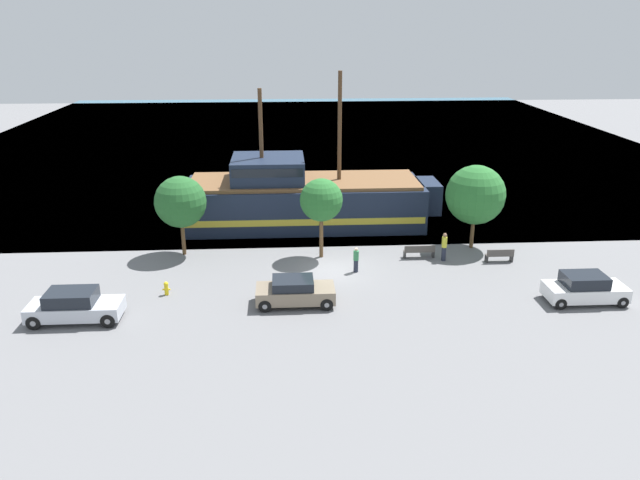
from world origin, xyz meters
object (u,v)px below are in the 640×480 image
Objects in this scene: pirate_ship at (303,199)px; pedestrian_walking_far at (356,260)px; parked_car_curb_front at (585,289)px; parked_car_curb_mid at (295,291)px; moored_boat_dockside at (223,195)px; fire_hydrant at (166,288)px; bench_promenade_east at (500,255)px; pedestrian_walking_near at (444,247)px; bench_promenade_west at (419,251)px; parked_car_curb_rear at (74,306)px.

pirate_ship reaches higher than pedestrian_walking_far.
pirate_ship is at bearing 135.61° from parked_car_curb_front.
pirate_ship is 4.38× the size of parked_car_curb_front.
parked_car_curb_mid is 2.69× the size of pedestrian_walking_far.
pedestrian_walking_far is at bearing -59.19° from moored_boat_dockside.
pedestrian_walking_far is at bearing 13.86° from fire_hydrant.
bench_promenade_east is at bearing 113.42° from parked_car_curb_front.
pedestrian_walking_far is at bearing -165.11° from pedestrian_walking_near.
moored_boat_dockside reaches higher than parked_car_curb_mid.
moored_boat_dockside is at bearing 136.22° from pirate_ship.
pirate_ship is at bearing 134.31° from bench_promenade_west.
bench_promenade_west is at bearing 21.66° from parked_car_curb_rear.
fire_hydrant is at bearing -165.78° from pedestrian_walking_near.
parked_car_curb_mid reaches higher than bench_promenade_east.
bench_promenade_east is 0.88× the size of bench_promenade_west.
pedestrian_walking_far is (-9.02, -1.05, 0.33)m from bench_promenade_east.
pirate_ship reaches higher than parked_car_curb_rear.
pirate_ship reaches higher than bench_promenade_east.
bench_promenade_east is 9.08m from pedestrian_walking_far.
bench_promenade_east is at bearing -34.70° from pirate_ship.
pirate_ship is at bearing 56.67° from fire_hydrant.
moored_boat_dockside reaches higher than bench_promenade_west.
pirate_ship is at bearing 137.53° from pedestrian_walking_near.
parked_car_curb_mid is 0.91× the size of parked_car_curb_rear.
parked_car_curb_mid is 10.99m from parked_car_curb_rear.
fire_hydrant is at bearing -94.94° from moored_boat_dockside.
moored_boat_dockside is 1.78× the size of parked_car_curb_front.
parked_car_curb_mid is 13.77m from bench_promenade_east.
parked_car_curb_rear is (-26.19, -0.61, 0.03)m from parked_car_curb_front.
fire_hydrant is at bearing -123.33° from pirate_ship.
pirate_ship is at bearing 145.30° from bench_promenade_east.
fire_hydrant is 0.50× the size of pedestrian_walking_far.
pirate_ship is 11.88× the size of pedestrian_walking_far.
bench_promenade_west is at bearing 136.92° from parked_car_curb_front.
pedestrian_walking_far is (-5.63, -1.50, -0.15)m from pedestrian_walking_near.
bench_promenade_west is 1.08× the size of pedestrian_walking_near.
moored_boat_dockside is 1.63× the size of parked_car_curb_rear.
pedestrian_walking_near is at bearing 31.53° from parked_car_curb_mid.
bench_promenade_west reaches higher than fire_hydrant.
pedestrian_walking_near reaches higher than pedestrian_walking_far.
parked_car_curb_front is at bearing -2.32° from parked_car_curb_mid.
parked_car_curb_front reaches higher than bench_promenade_east.
bench_promenade_west is (14.86, 4.65, 0.04)m from fire_hydrant.
parked_car_curb_mid is at bearing -141.70° from bench_promenade_west.
moored_boat_dockside reaches higher than bench_promenade_east.
pedestrian_walking_far reaches higher than bench_promenade_west.
parked_car_curb_mid reaches higher than bench_promenade_west.
pirate_ship is 10.20m from bench_promenade_west.
parked_car_curb_front is 10.07m from bench_promenade_west.
pedestrian_walking_far is (-11.57, 4.85, 0.01)m from parked_car_curb_front.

